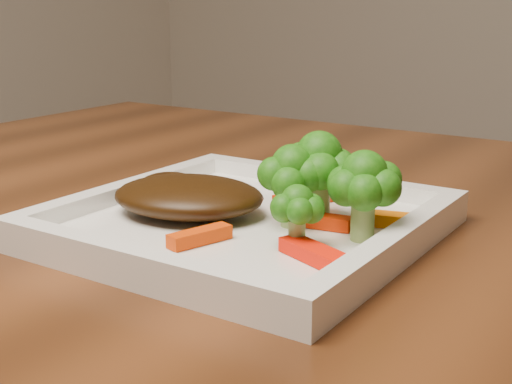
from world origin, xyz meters
The scene contains 11 objects.
plate centered at (-0.18, -0.08, 0.76)m, with size 0.27×0.27×0.01m, color white.
steak centered at (-0.22, -0.09, 0.78)m, with size 0.12×0.10×0.03m, color #351E08.
broccoli_0 centered at (-0.13, -0.05, 0.80)m, with size 0.07×0.07×0.07m, color #1B7313, non-canonical shape.
broccoli_1 centered at (-0.08, -0.07, 0.79)m, with size 0.06×0.06×0.06m, color #2C5B0F, non-canonical shape.
broccoli_2 centered at (-0.11, -0.11, 0.79)m, with size 0.04×0.04×0.06m, color #3E7413, non-canonical shape.
broccoli_3 centered at (-0.14, -0.07, 0.79)m, with size 0.06×0.06×0.06m, color #297713, non-canonical shape.
carrot_1 centered at (-0.08, -0.13, 0.77)m, with size 0.06×0.02×0.01m, color #FF1604.
carrot_2 centered at (-0.17, -0.14, 0.77)m, with size 0.05×0.01×0.01m, color #DE3803.
carrot_3 centered at (-0.07, -0.03, 0.77)m, with size 0.06×0.02×0.01m, color orange.
carrot_4 centered at (-0.16, -0.01, 0.77)m, with size 0.06×0.02×0.01m, color red.
carrot_6 centered at (-0.12, -0.06, 0.77)m, with size 0.05×0.01×0.01m, color red.
Camera 1 is at (0.13, -0.52, 0.93)m, focal length 50.00 mm.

